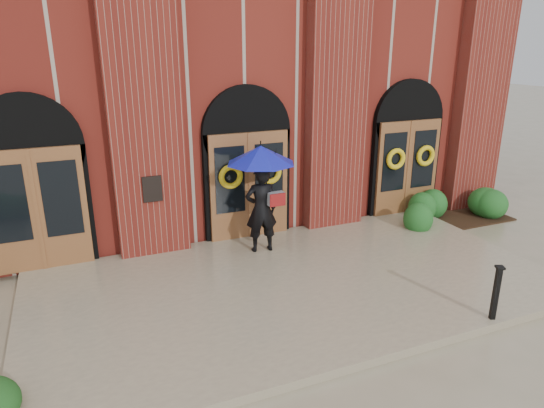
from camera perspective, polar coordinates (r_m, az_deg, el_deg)
ground at (r=9.52m, az=3.19°, el=-10.24°), size 90.00×90.00×0.00m
landing at (r=9.60m, az=2.80°, el=-9.46°), size 10.00×5.30×0.15m
church_building at (r=16.72m, az=-10.30°, el=14.52°), size 16.20×12.53×7.00m
man_with_umbrella at (r=10.35m, az=-1.29°, el=3.01°), size 1.66×1.66×2.37m
metal_post at (r=8.93m, az=24.86°, el=-9.34°), size 0.17×0.17×0.97m
hedge_wall_right at (r=13.85m, az=20.52°, el=-0.35°), size 2.95×1.18×0.76m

